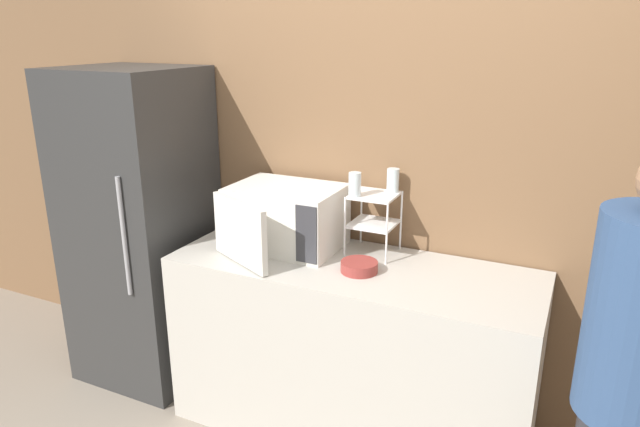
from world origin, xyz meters
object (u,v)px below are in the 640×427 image
Objects in this scene: dish_rack at (374,211)px; person at (637,369)px; bowl at (359,267)px; refrigerator at (140,228)px; microwave at (284,217)px; glass_back_right at (393,180)px; glass_front_left at (355,184)px.

dish_rack is 0.18× the size of person.
bowl is 0.10× the size of refrigerator.
microwave is 1.98× the size of dish_rack.
person is at bearing -32.68° from glass_back_right.
glass_front_left is (0.37, 0.04, 0.21)m from microwave.
dish_rack is 0.18m from glass_back_right.
glass_back_right is (0.51, 0.20, 0.21)m from microwave.
glass_front_left is at bearing 6.56° from microwave.
glass_front_left is 0.07× the size of person.
refrigerator reaches higher than glass_back_right.
glass_front_left is 1.35m from refrigerator.
glass_front_left is (-0.07, -0.08, 0.15)m from dish_rack.
microwave is 3.51× the size of bowl.
microwave is 0.34× the size of refrigerator.
refrigerator is (-1.43, -0.27, -0.39)m from glass_back_right.
glass_front_left is 0.40m from bowl.
person is (1.14, -0.37, -0.01)m from bowl.
glass_back_right is (0.07, 0.08, 0.15)m from dish_rack.
bowl is 1.39m from refrigerator.
dish_rack is (0.44, 0.12, 0.06)m from microwave.
refrigerator is (-1.29, -0.11, -0.39)m from glass_front_left.
glass_back_right is at bearing 10.56° from refrigerator.
refrigerator is at bearing -172.07° from dish_rack.
glass_back_right is 0.07× the size of person.
glass_front_left is at bearing 156.06° from person.
refrigerator is (-2.53, 0.44, -0.03)m from person.
glass_back_right is at bearing 147.32° from person.
bowl is 0.10× the size of person.
glass_back_right is 1.51m from refrigerator.
dish_rack is 1.34m from person.
person is at bearing -9.82° from refrigerator.
person reaches higher than microwave.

